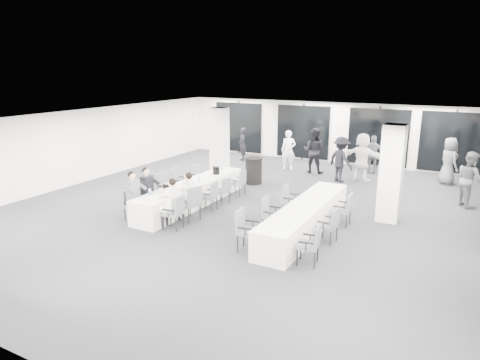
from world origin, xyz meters
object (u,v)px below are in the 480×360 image
Objects in this scene: chair_main_right_mid at (211,195)px; standing_guest_g at (243,142)px; chair_main_left_far at (199,176)px; standing_guest_c at (341,157)px; chair_main_right_near at (175,211)px; chair_main_right_fourth at (223,189)px; chair_main_right_far at (239,181)px; chair_side_right_near at (312,242)px; chair_side_left_near at (245,228)px; standing_guest_h at (470,176)px; chair_side_right_far at (345,207)px; banquet_table_side at (305,218)px; standing_guest_e at (449,158)px; standing_guest_b at (314,148)px; chair_main_left_mid at (165,187)px; banquet_table_main at (192,194)px; standing_guest_a at (289,148)px; standing_guest_d at (373,152)px; ice_bucket_far at (216,170)px; chair_side_right_mid at (330,223)px; chair_main_left_near at (131,202)px; chair_main_left_fourth at (179,181)px; chair_main_left_second at (145,196)px; standing_guest_f at (362,154)px; chair_main_right_second at (191,202)px; chair_side_left_mid at (270,212)px; ice_bucket_near at (167,188)px; chair_side_left_far at (289,199)px; cocktail_table at (254,170)px.

standing_guest_g is at bearing 13.54° from chair_main_right_mid.
chair_main_left_far is 0.46× the size of standing_guest_c.
chair_main_right_near is 2.57m from chair_main_right_fourth.
chair_side_right_near is at bearing -133.47° from chair_main_right_far.
chair_side_left_near is 0.50× the size of standing_guest_h.
banquet_table_side is at bearing 136.97° from chair_side_right_far.
chair_main_right_near is 10.80m from standing_guest_e.
standing_guest_b is at bearing -1.39° from chair_main_right_fourth.
chair_main_left_mid is 0.51× the size of standing_guest_h.
standing_guest_a is at bearing 82.76° from banquet_table_main.
standing_guest_d is (-0.60, 6.67, 0.38)m from chair_side_right_far.
ice_bucket_far is at bearing 85.87° from banquet_table_main.
chair_side_right_mid is at bearing -25.47° from ice_bucket_far.
standing_guest_b is 1.07× the size of standing_guest_c.
chair_side_right_near reaches higher than banquet_table_main.
chair_main_left_near is at bearing 129.55° from chair_main_right_mid.
chair_side_right_far is (5.66, 0.03, -0.06)m from chair_main_left_fourth.
chair_main_left_fourth is 0.52× the size of standing_guest_h.
chair_main_right_near reaches higher than chair_side_right_near.
chair_main_left_second is 8.64m from standing_guest_f.
chair_main_left_fourth is at bearing 172.16° from chair_main_left_mid.
standing_guest_b is (-2.85, 8.48, 0.54)m from chair_side_right_near.
chair_main_left_second reaches higher than chair_main_left_near.
chair_main_right_fourth is 6.19m from standing_guest_f.
standing_guest_e is (7.09, 6.80, 0.64)m from banquet_table_main.
standing_guest_d reaches higher than chair_main_left_near.
chair_main_left_far is 0.43× the size of standing_guest_b.
chair_side_right_near is at bearing 60.42° from chair_main_left_far.
chair_main_right_second is 4.34m from chair_side_right_far.
chair_main_right_second is (1.68, -1.70, 0.00)m from chair_main_left_fourth.
chair_side_left_mid is (2.33, -1.49, 0.05)m from chair_main_right_fourth.
chair_main_right_second is at bearing -178.15° from chair_main_right_far.
standing_guest_c is at bearing 170.94° from chair_side_left_near.
chair_side_left_mid is 3.70× the size of ice_bucket_near.
chair_main_right_near is 3.44m from ice_bucket_far.
chair_main_right_fourth reaches higher than banquet_table_side.
standing_guest_g is at bearing 45.74° from chair_side_right_far.
chair_side_left_far is 3.27m from chair_side_right_near.
ice_bucket_near is (0.77, 0.72, 0.37)m from chair_main_left_near.
chair_side_left_far is at bearing 132.49° from banquet_table_side.
chair_main_left_mid is 9.02m from standing_guest_d.
chair_main_right_near is at bearing -169.63° from chair_main_right_fourth.
chair_main_right_far is 0.44× the size of standing_guest_h.
cocktail_table reaches higher than chair_main_right_near.
chair_main_left_near is 0.87× the size of chair_main_left_mid.
chair_main_right_second is 1.09× the size of chair_side_left_far.
chair_side_right_mid is 5.24m from ice_bucket_far.
chair_side_left_near reaches higher than chair_main_left_second.
chair_main_left_far is at bearing -106.64° from chair_side_left_far.
standing_guest_a is 0.95× the size of standing_guest_h.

